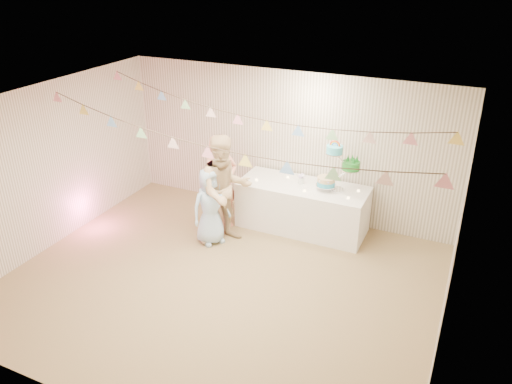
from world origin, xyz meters
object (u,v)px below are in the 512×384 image
at_px(person_adult_a, 221,183).
at_px(person_adult_b, 225,190).
at_px(table, 302,207).
at_px(person_child, 211,206).
at_px(cake_stand, 337,171).

xyz_separation_m(person_adult_a, person_adult_b, (0.29, -0.39, 0.09)).
distance_m(table, person_child, 1.61).
bearing_deg(person_child, cake_stand, -23.80).
xyz_separation_m(table, person_adult_b, (-1.00, -0.91, 0.51)).
relative_size(table, person_child, 1.66).
relative_size(table, person_adult_a, 1.31).
height_order(table, person_adult_b, person_adult_b).
xyz_separation_m(table, person_child, (-1.20, -1.05, 0.25)).
xyz_separation_m(cake_stand, person_child, (-1.75, -1.10, -0.50)).
height_order(person_adult_a, person_adult_b, person_adult_b).
bearing_deg(person_adult_b, table, -3.52).
xyz_separation_m(table, person_adult_a, (-1.29, -0.53, 0.42)).
bearing_deg(cake_stand, person_adult_b, -148.20).
distance_m(person_adult_b, person_child, 0.35).
relative_size(table, person_adult_b, 1.19).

